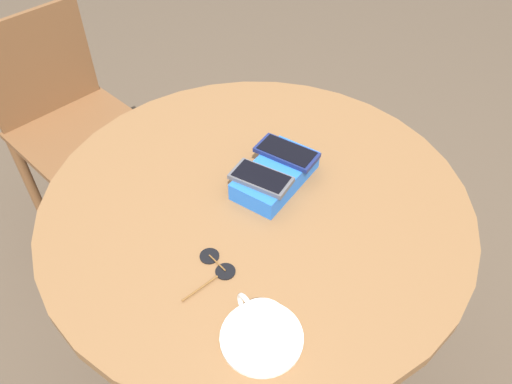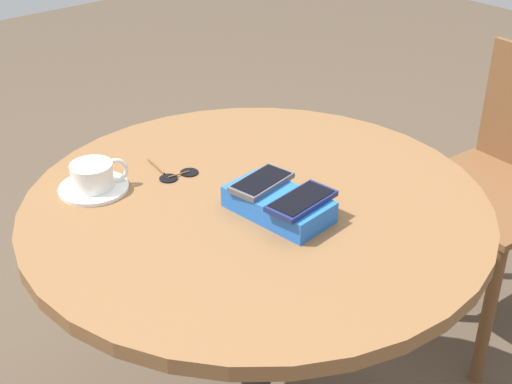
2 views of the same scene
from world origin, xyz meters
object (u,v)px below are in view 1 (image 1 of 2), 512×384
(round_table, at_px, (256,234))
(saucer, at_px, (262,338))
(phone_gray, at_px, (262,179))
(phone_box, at_px, (275,175))
(coffee_cup, at_px, (261,327))
(sunglasses, at_px, (215,266))
(chair_far_side, at_px, (75,130))
(phone_navy, at_px, (287,152))

(round_table, height_order, saucer, saucer)
(phone_gray, relative_size, saucer, 0.97)
(phone_box, distance_m, coffee_cup, 0.39)
(saucer, relative_size, sunglasses, 1.13)
(phone_gray, xyz_separation_m, saucer, (0.27, 0.22, -0.05))
(chair_far_side, bearing_deg, phone_navy, 94.55)
(coffee_cup, bearing_deg, round_table, -138.03)
(phone_gray, xyz_separation_m, chair_far_side, (-0.03, -0.88, -0.33))
(phone_gray, distance_m, chair_far_side, 0.94)
(phone_navy, relative_size, chair_far_side, 0.18)
(phone_gray, bearing_deg, chair_far_side, -92.27)
(phone_navy, bearing_deg, round_table, 5.14)
(phone_navy, bearing_deg, phone_gray, 7.62)
(round_table, relative_size, sunglasses, 7.41)
(phone_box, relative_size, saucer, 1.51)
(coffee_cup, bearing_deg, phone_gray, -140.24)
(phone_box, bearing_deg, coffee_cup, 35.40)
(phone_gray, height_order, saucer, phone_gray)
(phone_gray, relative_size, sunglasses, 1.10)
(round_table, distance_m, phone_navy, 0.21)
(round_table, relative_size, saucer, 6.56)
(phone_gray, bearing_deg, saucer, 40.04)
(phone_gray, distance_m, sunglasses, 0.22)
(phone_navy, bearing_deg, chair_far_side, -85.45)
(phone_gray, distance_m, coffee_cup, 0.35)
(saucer, bearing_deg, coffee_cup, -106.75)
(phone_box, distance_m, phone_gray, 0.06)
(saucer, distance_m, chair_far_side, 1.18)
(phone_box, bearing_deg, phone_navy, -168.96)
(coffee_cup, bearing_deg, saucer, 73.25)
(round_table, xyz_separation_m, sunglasses, (0.19, 0.06, 0.12))
(phone_gray, bearing_deg, phone_box, -176.00)
(coffee_cup, bearing_deg, phone_box, -144.60)
(phone_gray, bearing_deg, sunglasses, 15.61)
(coffee_cup, bearing_deg, chair_far_side, -105.35)
(phone_box, bearing_deg, phone_gray, 4.00)
(chair_far_side, bearing_deg, round_table, 86.63)
(sunglasses, bearing_deg, coffee_cup, 70.76)
(phone_navy, xyz_separation_m, chair_far_side, (0.07, -0.86, -0.33))
(saucer, bearing_deg, phone_navy, -147.24)
(phone_box, height_order, sunglasses, phone_box)
(phone_gray, height_order, coffee_cup, coffee_cup)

